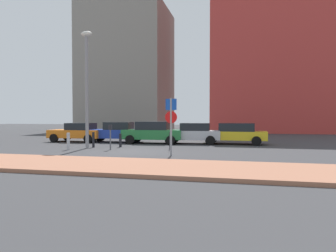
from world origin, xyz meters
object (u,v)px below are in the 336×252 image
Objects in this scene: parked_car_yellow at (234,133)px; traffic_bollard_mid at (93,140)px; parked_car_orange at (78,132)px; traffic_bollard_edge at (120,140)px; parking_meter at (110,134)px; parked_car_green at (153,132)px; parked_car_silver at (192,133)px; traffic_bollard_near at (170,141)px; parking_sign_post at (171,120)px; street_lamp at (87,80)px; parked_car_blue at (116,132)px; traffic_bollard_far at (68,141)px.

parked_car_yellow reaches higher than traffic_bollard_mid.
traffic_bollard_edge is at bearing -33.67° from parked_car_orange.
parked_car_green is at bearing 75.76° from parking_meter.
parked_car_yellow is 9.65m from traffic_bollard_mid.
parked_car_orange is 6.04m from parked_car_green.
parked_car_silver is 4.18× the size of traffic_bollard_near.
parked_car_orange is 0.90× the size of parked_car_yellow.
traffic_bollard_edge is (-7.05, -3.72, -0.35)m from parked_car_yellow.
parking_sign_post is 2.94× the size of traffic_bollard_mid.
street_lamp reaches higher than traffic_bollard_mid.
parked_car_green is 4.33× the size of traffic_bollard_near.
parked_car_yellow is 7.98m from traffic_bollard_edge.
traffic_bollard_near is (-0.65, 2.78, -1.27)m from parking_sign_post.
parked_car_yellow is 8.84m from parking_meter.
parking_sign_post is at bearing -41.08° from traffic_bollard_edge.
street_lamp is (0.12, -4.74, 3.39)m from parked_car_blue.
traffic_bollard_edge is at bearing 21.00° from traffic_bollard_mid.
traffic_bollard_near is 5.94m from traffic_bollard_far.
parking_sign_post is (0.00, -7.00, 1.01)m from parked_car_silver.
parking_sign_post is (5.91, -7.15, 1.00)m from parked_car_blue.
traffic_bollard_edge is (-0.05, 1.67, -0.51)m from parking_meter.
parked_car_yellow is 3.17× the size of parking_meter.
street_lamp is 4.27m from traffic_bollard_edge.
parked_car_yellow is 10.58m from street_lamp.
parked_car_yellow is at bearing 32.57° from traffic_bollard_far.
parked_car_green is at bearing 52.76° from traffic_bollard_mid.
traffic_bollard_far is at bearing -166.00° from parking_meter.
parked_car_orange is at bearing 142.73° from parking_sign_post.
traffic_bollard_mid is 1.68m from traffic_bollard_edge.
parked_car_blue reaches higher than parked_car_orange.
traffic_bollard_mid is at bearing 65.78° from traffic_bollard_far.
parked_car_yellow is 5.78m from traffic_bollard_near.
parked_car_blue is 1.00× the size of parked_car_green.
street_lamp is at bearing 163.59° from parking_meter.
parked_car_green is 6.48m from traffic_bollard_far.
traffic_bollard_mid is at bearing -86.46° from parked_car_blue.
parked_car_yellow is (11.82, 0.54, 0.03)m from parked_car_orange.
traffic_bollard_near is at bearing -2.09° from traffic_bollard_mid.
parking_sign_post is 3.30× the size of traffic_bollard_edge.
traffic_bollard_mid is at bearing 146.58° from parking_meter.
parking_meter is 1.69× the size of traffic_bollard_edge.
parking_meter is at bearing -33.42° from traffic_bollard_mid.
parked_car_green is 4.70m from traffic_bollard_mid.
parked_car_blue is 5.10× the size of traffic_bollard_edge.
street_lamp reaches higher than parking_meter.
traffic_bollard_edge is (-3.44, 0.78, -0.08)m from traffic_bollard_near.
parked_car_green is 7.33m from parking_sign_post.
parked_car_silver is 6.51m from parking_meter.
parked_car_green is 0.62× the size of street_lamp.
traffic_bollard_far reaches higher than traffic_bollard_edge.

